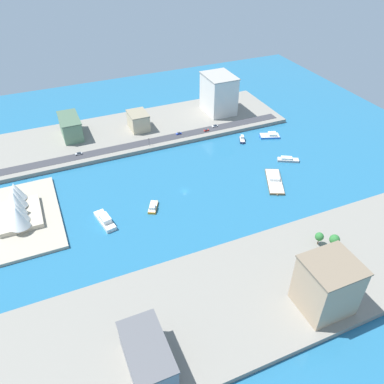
{
  "coord_description": "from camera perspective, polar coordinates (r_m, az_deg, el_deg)",
  "views": [
    {
      "loc": [
        -193.11,
        78.02,
        156.62
      ],
      "look_at": [
        -8.87,
        -1.55,
        4.89
      ],
      "focal_mm": 36.23,
      "sensor_mm": 36.0,
      "label": 1
    }
  ],
  "objects": [
    {
      "name": "peninsula_point",
      "position": [
        259.33,
        -23.83,
        -3.56
      ],
      "size": [
        73.31,
        45.57,
        2.0
      ],
      "primitive_type": "cube",
      "color": "#A89E89",
      "rests_on": "ground_plane"
    },
    {
      "name": "traffic_light_waterfront",
      "position": [
        304.4,
        -6.36,
        7.51
      ],
      "size": [
        0.36,
        0.36,
        6.5
      ],
      "color": "black",
      "rests_on": "quay_east"
    },
    {
      "name": "barge_flat_brown",
      "position": [
        274.79,
        12.02,
        1.74
      ],
      "size": [
        30.96,
        21.71,
        3.61
      ],
      "color": "brown",
      "rests_on": "ground_plane"
    },
    {
      "name": "road_strip",
      "position": [
        312.36,
        -5.88,
        7.47
      ],
      "size": [
        9.33,
        228.0,
        0.15
      ],
      "primitive_type": "cube",
      "color": "#38383D",
      "rests_on": "quay_east"
    },
    {
      "name": "water_taxi_orange",
      "position": [
        246.44,
        -5.76,
        -2.21
      ],
      "size": [
        13.31,
        9.95,
        3.64
      ],
      "color": "orange",
      "rests_on": "ground_plane"
    },
    {
      "name": "van_white",
      "position": [
        332.31,
        3.39,
        9.7
      ],
      "size": [
        2.04,
        5.14,
        1.63
      ],
      "color": "black",
      "rests_on": "road_strip"
    },
    {
      "name": "quay_east",
      "position": [
        334.27,
        -7.25,
        9.15
      ],
      "size": [
        70.0,
        240.0,
        3.12
      ],
      "primitive_type": "cube",
      "color": "gray",
      "rests_on": "ground_plane"
    },
    {
      "name": "catamaran_blue",
      "position": [
        329.15,
        11.44,
        8.16
      ],
      "size": [
        13.31,
        17.82,
        3.68
      ],
      "color": "blue",
      "rests_on": "ground_plane"
    },
    {
      "name": "ground_plane",
      "position": [
        260.59,
        -1.09,
        0.14
      ],
      "size": [
        440.0,
        440.0,
        0.0
      ],
      "primitive_type": "plane",
      "color": "#23668E"
    },
    {
      "name": "park_tree_cluster",
      "position": [
        226.1,
        19.5,
        -6.47
      ],
      "size": [
        10.04,
        11.77,
        8.15
      ],
      "color": "brown",
      "rests_on": "quay_west"
    },
    {
      "name": "ferry_white_commuter",
      "position": [
        240.38,
        -12.71,
        -4.03
      ],
      "size": [
        22.64,
        9.8,
        5.65
      ],
      "color": "silver",
      "rests_on": "ground_plane"
    },
    {
      "name": "warehouse_low_gray",
      "position": [
        169.27,
        -6.6,
        -22.88
      ],
      "size": [
        30.44,
        16.63,
        15.07
      ],
      "color": "gray",
      "rests_on": "quay_west"
    },
    {
      "name": "sedan_silver",
      "position": [
        304.78,
        -16.34,
        5.44
      ],
      "size": [
        2.14,
        5.27,
        1.66
      ],
      "color": "black",
      "rests_on": "road_strip"
    },
    {
      "name": "pickup_red",
      "position": [
        325.31,
        2.12,
        9.09
      ],
      "size": [
        2.0,
        4.33,
        1.55
      ],
      "color": "black",
      "rests_on": "road_strip"
    },
    {
      "name": "terminal_long_green",
      "position": [
        329.7,
        -17.46,
        9.16
      ],
      "size": [
        31.16,
        15.19,
        16.19
      ],
      "color": "slate",
      "rests_on": "quay_east"
    },
    {
      "name": "opera_landmark",
      "position": [
        254.79,
        -24.32,
        -1.97
      ],
      "size": [
        41.8,
        24.72,
        18.8
      ],
      "color": "#BCAD93",
      "rests_on": "peninsula_point"
    },
    {
      "name": "office_block_beige",
      "position": [
        329.42,
        -7.91,
        10.35
      ],
      "size": [
        20.25,
        15.05,
        14.19
      ],
      "color": "#C6B793",
      "rests_on": "quay_east"
    },
    {
      "name": "apartment_midrise_tan",
      "position": [
        190.55,
        19.27,
        -12.85
      ],
      "size": [
        22.37,
        23.95,
        27.77
      ],
      "color": "tan",
      "rests_on": "quay_west"
    },
    {
      "name": "hatchback_blue",
      "position": [
        320.24,
        -1.96,
        8.61
      ],
      "size": [
        1.84,
        4.53,
        1.55
      ],
      "color": "black",
      "rests_on": "road_strip"
    },
    {
      "name": "yacht_sleek_gray",
      "position": [
        299.53,
        13.93,
        4.67
      ],
      "size": [
        11.91,
        16.3,
        3.29
      ],
      "color": "#999EA3",
      "rests_on": "ground_plane"
    },
    {
      "name": "quay_west",
      "position": [
        200.6,
        9.4,
        -14.25
      ],
      "size": [
        70.0,
        240.0,
        3.12
      ],
      "primitive_type": "cube",
      "color": "gray",
      "rests_on": "ground_plane"
    },
    {
      "name": "patrol_launch_navy",
      "position": [
        319.28,
        7.4,
        7.68
      ],
      "size": [
        10.91,
        7.38,
        4.23
      ],
      "color": "#1E284C",
      "rests_on": "ground_plane"
    },
    {
      "name": "hotel_broad_white",
      "position": [
        353.45,
        3.95,
        14.24
      ],
      "size": [
        31.24,
        24.37,
        33.37
      ],
      "color": "silver",
      "rests_on": "quay_east"
    }
  ]
}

